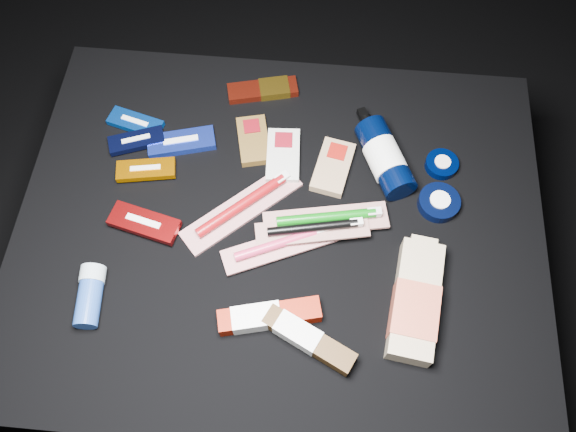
# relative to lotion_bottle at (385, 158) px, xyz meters

# --- Properties ---
(ground) EXTENTS (3.00, 3.00, 0.00)m
(ground) POSITION_rel_lotion_bottle_xyz_m (-0.19, -0.14, -0.43)
(ground) COLOR black
(ground) RESTS_ON ground
(cloth_table) EXTENTS (0.98, 0.78, 0.40)m
(cloth_table) POSITION_rel_lotion_bottle_xyz_m (-0.19, -0.14, -0.23)
(cloth_table) COLOR black
(cloth_table) RESTS_ON ground
(luna_bar_0) EXTENTS (0.14, 0.08, 0.02)m
(luna_bar_0) POSITION_rel_lotion_bottle_xyz_m (-0.40, 0.01, -0.02)
(luna_bar_0) COLOR #1C34B3
(luna_bar_0) RESTS_ON cloth_table
(luna_bar_1) EXTENTS (0.12, 0.07, 0.01)m
(luna_bar_1) POSITION_rel_lotion_bottle_xyz_m (-0.50, 0.05, -0.02)
(luna_bar_1) COLOR #0943AE
(luna_bar_1) RESTS_ON cloth_table
(luna_bar_2) EXTENTS (0.12, 0.08, 0.01)m
(luna_bar_2) POSITION_rel_lotion_bottle_xyz_m (-0.49, 0.01, -0.02)
(luna_bar_2) COLOR black
(luna_bar_2) RESTS_ON cloth_table
(luna_bar_3) EXTENTS (0.12, 0.06, 0.01)m
(luna_bar_3) POSITION_rel_lotion_bottle_xyz_m (-0.45, -0.06, -0.02)
(luna_bar_3) COLOR #C16A00
(luna_bar_3) RESTS_ON cloth_table
(luna_bar_4) EXTENTS (0.14, 0.08, 0.02)m
(luna_bar_4) POSITION_rel_lotion_bottle_xyz_m (-0.43, -0.17, -0.01)
(luna_bar_4) COLOR maroon
(luna_bar_4) RESTS_ON cloth_table
(clif_bar_0) EXTENTS (0.08, 0.12, 0.02)m
(clif_bar_0) POSITION_rel_lotion_bottle_xyz_m (-0.26, 0.04, -0.02)
(clif_bar_0) COLOR brown
(clif_bar_0) RESTS_ON cloth_table
(clif_bar_1) EXTENTS (0.07, 0.12, 0.02)m
(clif_bar_1) POSITION_rel_lotion_bottle_xyz_m (-0.20, 0.01, -0.02)
(clif_bar_1) COLOR silver
(clif_bar_1) RESTS_ON cloth_table
(clif_bar_2) EXTENTS (0.08, 0.13, 0.02)m
(clif_bar_2) POSITION_rel_lotion_bottle_xyz_m (-0.10, -0.01, -0.02)
(clif_bar_2) COLOR #9B7A58
(clif_bar_2) RESTS_ON cloth_table
(power_bar) EXTENTS (0.15, 0.08, 0.02)m
(power_bar) POSITION_rel_lotion_bottle_xyz_m (-0.24, 0.16, -0.02)
(power_bar) COLOR maroon
(power_bar) RESTS_ON cloth_table
(lotion_bottle) EXTENTS (0.12, 0.20, 0.07)m
(lotion_bottle) POSITION_rel_lotion_bottle_xyz_m (0.00, 0.00, 0.00)
(lotion_bottle) COLOR black
(lotion_bottle) RESTS_ON cloth_table
(cream_tin_upper) EXTENTS (0.06, 0.06, 0.02)m
(cream_tin_upper) POSITION_rel_lotion_bottle_xyz_m (0.11, 0.01, -0.02)
(cream_tin_upper) COLOR black
(cream_tin_upper) RESTS_ON cloth_table
(cream_tin_lower) EXTENTS (0.08, 0.08, 0.02)m
(cream_tin_lower) POSITION_rel_lotion_bottle_xyz_m (0.11, -0.08, -0.02)
(cream_tin_lower) COLOR black
(cream_tin_lower) RESTS_ON cloth_table
(bodywash_bottle) EXTENTS (0.10, 0.23, 0.05)m
(bodywash_bottle) POSITION_rel_lotion_bottle_xyz_m (0.06, -0.28, -0.01)
(bodywash_bottle) COLOR tan
(bodywash_bottle) RESTS_ON cloth_table
(deodorant_stick) EXTENTS (0.05, 0.11, 0.04)m
(deodorant_stick) POSITION_rel_lotion_bottle_xyz_m (-0.50, -0.32, -0.01)
(deodorant_stick) COLOR navy
(deodorant_stick) RESTS_ON cloth_table
(toothbrush_pack_0) EXTENTS (0.22, 0.21, 0.03)m
(toothbrush_pack_0) POSITION_rel_lotion_bottle_xyz_m (-0.26, -0.12, -0.02)
(toothbrush_pack_0) COLOR silver
(toothbrush_pack_0) RESTS_ON cloth_table
(toothbrush_pack_1) EXTENTS (0.21, 0.13, 0.02)m
(toothbrush_pack_1) POSITION_rel_lotion_bottle_xyz_m (-0.18, -0.19, -0.02)
(toothbrush_pack_1) COLOR silver
(toothbrush_pack_1) RESTS_ON cloth_table
(toothbrush_pack_2) EXTENTS (0.23, 0.10, 0.03)m
(toothbrush_pack_2) POSITION_rel_lotion_bottle_xyz_m (-0.10, -0.13, -0.01)
(toothbrush_pack_2) COLOR #BDB6B0
(toothbrush_pack_2) RESTS_ON cloth_table
(toothbrush_pack_3) EXTENTS (0.21, 0.09, 0.02)m
(toothbrush_pack_3) POSITION_rel_lotion_bottle_xyz_m (-0.12, -0.16, -0.00)
(toothbrush_pack_3) COLOR #A9A29E
(toothbrush_pack_3) RESTS_ON cloth_table
(toothpaste_carton_red) EXTENTS (0.18, 0.08, 0.03)m
(toothpaste_carton_red) POSITION_rel_lotion_bottle_xyz_m (-0.20, -0.32, -0.02)
(toothpaste_carton_red) COLOR #851302
(toothpaste_carton_red) RESTS_ON cloth_table
(toothpaste_carton_green) EXTENTS (0.16, 0.10, 0.03)m
(toothpaste_carton_green) POSITION_rel_lotion_bottle_xyz_m (-0.13, -0.35, -0.01)
(toothpaste_carton_green) COLOR #3A240D
(toothpaste_carton_green) RESTS_ON cloth_table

